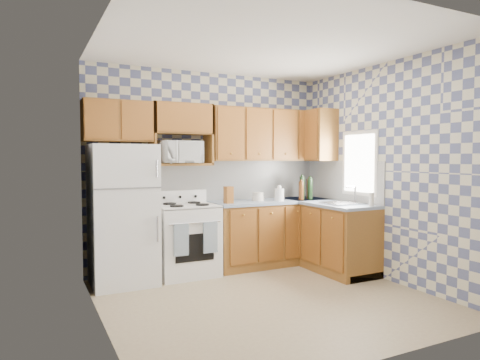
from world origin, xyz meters
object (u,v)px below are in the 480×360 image
object	(u,v)px
stove_body	(186,241)
electric_kettle	(279,195)
refrigerator	(123,215)
microwave	(180,152)

from	to	relation	value
stove_body	electric_kettle	bearing A→B (deg)	-4.61
refrigerator	electric_kettle	world-z (taller)	refrigerator
stove_body	microwave	distance (m)	1.15
refrigerator	microwave	size ratio (longest dim) A/B	3.19
electric_kettle	refrigerator	bearing A→B (deg)	177.78
microwave	electric_kettle	distance (m)	1.53
microwave	stove_body	bearing A→B (deg)	-77.68
microwave	electric_kettle	world-z (taller)	microwave
refrigerator	microwave	distance (m)	1.08
stove_body	microwave	size ratio (longest dim) A/B	1.71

